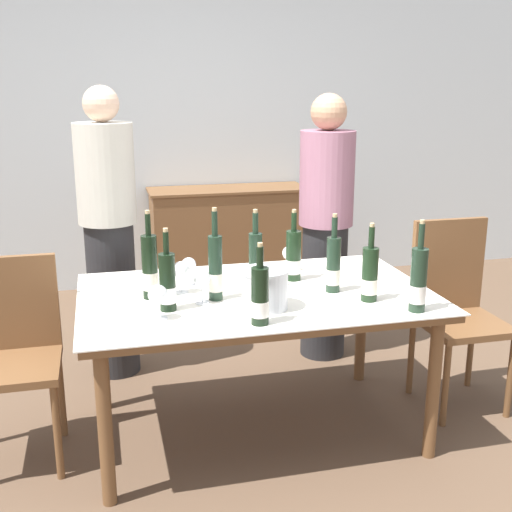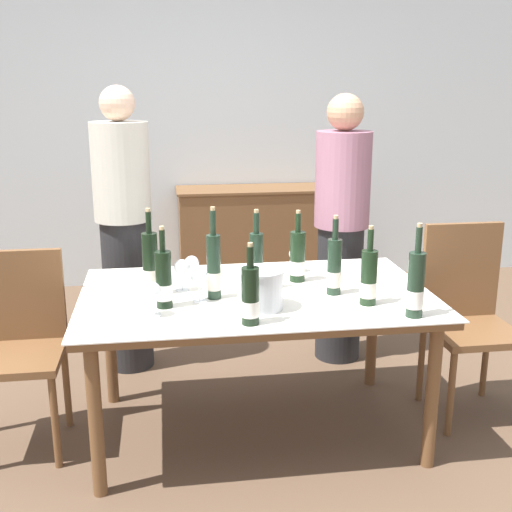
{
  "view_description": "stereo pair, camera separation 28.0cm",
  "coord_description": "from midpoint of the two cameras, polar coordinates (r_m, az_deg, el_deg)",
  "views": [
    {
      "loc": [
        -0.69,
        -2.8,
        1.69
      ],
      "look_at": [
        0.0,
        0.0,
        0.91
      ],
      "focal_mm": 45.0,
      "sensor_mm": 36.0,
      "label": 1
    },
    {
      "loc": [
        -0.42,
        -2.85,
        1.69
      ],
      "look_at": [
        0.0,
        0.0,
        0.91
      ],
      "focal_mm": 45.0,
      "sensor_mm": 36.0,
      "label": 2
    }
  ],
  "objects": [
    {
      "name": "ground_plane",
      "position": [
        3.34,
        2.49,
        -15.23
      ],
      "size": [
        12.0,
        12.0,
        0.0
      ],
      "primitive_type": "plane",
      "color": "brown"
    },
    {
      "name": "back_wall",
      "position": [
        5.47,
        -2.56,
        12.15
      ],
      "size": [
        8.0,
        0.1,
        2.8
      ],
      "color": "silver",
      "rests_on": "ground_plane"
    },
    {
      "name": "sideboard_cabinet",
      "position": [
        5.37,
        1.44,
        1.58
      ],
      "size": [
        1.3,
        0.46,
        0.85
      ],
      "color": "brown",
      "rests_on": "ground_plane"
    },
    {
      "name": "dining_table",
      "position": [
        3.06,
        2.63,
        -4.5
      ],
      "size": [
        1.65,
        1.02,
        0.73
      ],
      "color": "brown",
      "rests_on": "ground_plane"
    },
    {
      "name": "ice_bucket",
      "position": [
        2.8,
        3.25,
        -2.89
      ],
      "size": [
        0.21,
        0.21,
        0.18
      ],
      "color": "silver",
      "rests_on": "dining_table"
    },
    {
      "name": "wine_bottle_0",
      "position": [
        2.62,
        2.56,
        -3.7
      ],
      "size": [
        0.07,
        0.07,
        0.35
      ],
      "color": "black",
      "rests_on": "dining_table"
    },
    {
      "name": "wine_bottle_1",
      "position": [
        2.82,
        -5.4,
        -2.24
      ],
      "size": [
        0.07,
        0.07,
        0.37
      ],
      "color": "black",
      "rests_on": "dining_table"
    },
    {
      "name": "wine_bottle_2",
      "position": [
        3.2,
        6.22,
        -0.18
      ],
      "size": [
        0.08,
        0.08,
        0.36
      ],
      "color": "black",
      "rests_on": "dining_table"
    },
    {
      "name": "wine_bottle_3",
      "position": [
        3.04,
        2.66,
        -0.62
      ],
      "size": [
        0.07,
        0.07,
        0.39
      ],
      "color": "#1E3323",
      "rests_on": "dining_table"
    },
    {
      "name": "wine_bottle_4",
      "position": [
        2.91,
        12.71,
        -2.01
      ],
      "size": [
        0.07,
        0.07,
        0.36
      ],
      "color": "black",
      "rests_on": "dining_table"
    },
    {
      "name": "wine_bottle_5",
      "position": [
        2.81,
        16.81,
        -2.61
      ],
      "size": [
        0.07,
        0.07,
        0.41
      ],
      "color": "#1E3323",
      "rests_on": "dining_table"
    },
    {
      "name": "wine_bottle_6",
      "position": [
        3.02,
        9.62,
        -1.05
      ],
      "size": [
        0.07,
        0.07,
        0.38
      ],
      "color": "#1E3323",
      "rests_on": "dining_table"
    },
    {
      "name": "wine_bottle_7",
      "position": [
        2.99,
        -6.74,
        -0.9
      ],
      "size": [
        0.07,
        0.07,
        0.41
      ],
      "color": "black",
      "rests_on": "dining_table"
    },
    {
      "name": "wine_bottle_8",
      "position": [
        2.92,
        -1.04,
        -1.08
      ],
      "size": [
        0.07,
        0.07,
        0.43
      ],
      "color": "#1E3323",
      "rests_on": "dining_table"
    },
    {
      "name": "wine_glass_0",
      "position": [
        2.88,
        -2.3,
        -2.02
      ],
      "size": [
        0.08,
        0.08,
        0.16
      ],
      "color": "white",
      "rests_on": "dining_table"
    },
    {
      "name": "wine_glass_1",
      "position": [
        3.14,
        -3.21,
        -0.79
      ],
      "size": [
        0.07,
        0.07,
        0.14
      ],
      "color": "white",
      "rests_on": "dining_table"
    },
    {
      "name": "wine_glass_2",
      "position": [
        3.36,
        5.94,
        0.06
      ],
      "size": [
        0.07,
        0.07,
        0.13
      ],
      "color": "white",
      "rests_on": "dining_table"
    },
    {
      "name": "wine_glass_3",
      "position": [
        3.04,
        -4.0,
        -1.16
      ],
      "size": [
        0.08,
        0.08,
        0.15
      ],
      "color": "white",
      "rests_on": "dining_table"
    },
    {
      "name": "wine_glass_4",
      "position": [
        2.72,
        -6.37,
        -3.3
      ],
      "size": [
        0.08,
        0.08,
        0.15
      ],
      "color": "white",
      "rests_on": "dining_table"
    },
    {
      "name": "chair_right_end",
      "position": [
        3.55,
        20.4,
        -4.35
      ],
      "size": [
        0.42,
        0.42,
        0.99
      ],
      "color": "brown",
      "rests_on": "ground_plane"
    },
    {
      "name": "chair_left_end",
      "position": [
        3.18,
        -18.07,
        -6.82
      ],
      "size": [
        0.42,
        0.42,
        0.93
      ],
      "color": "brown",
      "rests_on": "ground_plane"
    },
    {
      "name": "person_host",
      "position": [
        3.8,
        -9.59,
        2.08
      ],
      "size": [
        0.33,
        0.33,
        1.68
      ],
      "color": "#262628",
      "rests_on": "ground_plane"
    },
    {
      "name": "person_guest_left",
      "position": [
        3.94,
        9.61,
        2.21
      ],
      "size": [
        0.33,
        0.33,
        1.63
      ],
      "color": "#262628",
      "rests_on": "ground_plane"
    }
  ]
}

